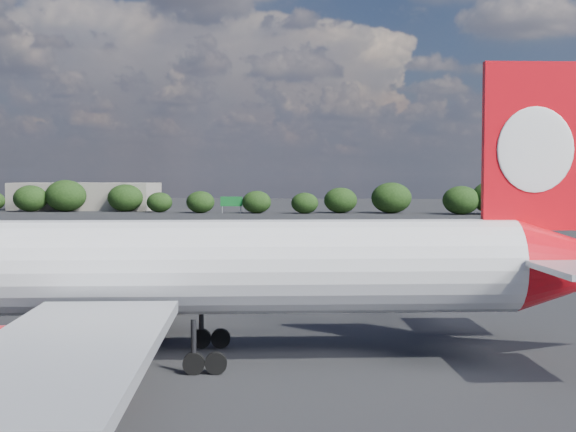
# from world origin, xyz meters

# --- Properties ---
(ground) EXTENTS (500.00, 500.00, 0.00)m
(ground) POSITION_xyz_m (0.00, 60.00, 0.00)
(ground) COLOR black
(ground) RESTS_ON ground
(qantas_airliner) EXTENTS (51.96, 49.58, 16.97)m
(qantas_airliner) POSITION_xyz_m (11.07, 7.11, 5.17)
(qantas_airliner) COLOR white
(qantas_airliner) RESTS_ON ground
(terminal_building) EXTENTS (42.00, 16.00, 8.00)m
(terminal_building) POSITION_xyz_m (-65.00, 192.00, 4.00)
(terminal_building) COLOR gray
(terminal_building) RESTS_ON ground
(highway_sign) EXTENTS (6.00, 0.30, 4.50)m
(highway_sign) POSITION_xyz_m (-18.00, 176.00, 3.13)
(highway_sign) COLOR #156D2A
(highway_sign) RESTS_ON ground
(billboard_yellow) EXTENTS (5.00, 0.30, 5.50)m
(billboard_yellow) POSITION_xyz_m (12.00, 182.00, 3.87)
(billboard_yellow) COLOR gold
(billboard_yellow) RESTS_ON ground
(horizon_treeline) EXTENTS (200.72, 16.76, 9.17)m
(horizon_treeline) POSITION_xyz_m (13.02, 180.01, 3.88)
(horizon_treeline) COLOR black
(horizon_treeline) RESTS_ON ground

